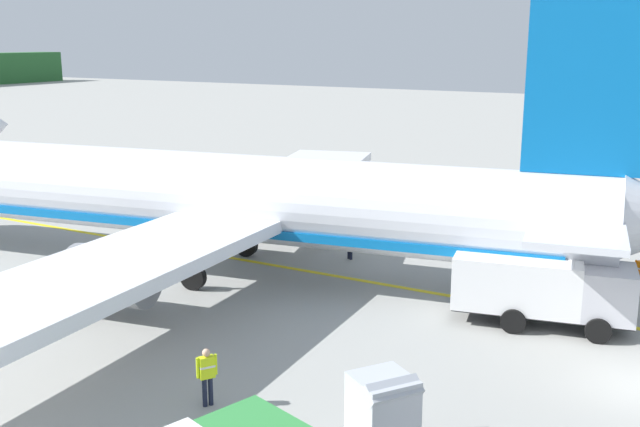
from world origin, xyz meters
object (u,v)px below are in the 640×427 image
Objects in this scene: crew_marshaller at (350,238)px; airliner_foreground at (201,197)px; cargo_container_near at (383,413)px; crew_loader_left at (207,372)px; service_truck_baggage at (542,287)px.

airliner_foreground is at bearing 133.10° from crew_marshaller.
crew_loader_left is at bearing 93.68° from cargo_container_near.
airliner_foreground is 16.89m from cargo_container_near.
crew_loader_left is at bearing 147.95° from service_truck_baggage.
service_truck_baggage is 10.72m from crew_marshaller.
airliner_foreground is at bearing 92.71° from service_truck_baggage.
crew_marshaller is 0.99× the size of crew_loader_left.
crew_marshaller is at bearing 29.94° from cargo_container_near.
service_truck_baggage is at bearing -112.15° from crew_marshaller.
crew_loader_left is (-14.97, -3.08, 0.01)m from crew_marshaller.
cargo_container_near reaches higher than crew_marshaller.
service_truck_baggage is 3.79× the size of crew_loader_left.
service_truck_baggage is 12.90m from crew_loader_left.
crew_marshaller is 15.28m from crew_loader_left.
cargo_container_near is at bearing -126.19° from airliner_foreground.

